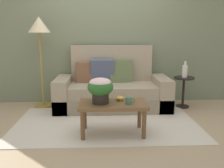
# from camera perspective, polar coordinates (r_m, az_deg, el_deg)

# --- Properties ---
(ground_plane) EXTENTS (14.00, 14.00, 0.00)m
(ground_plane) POSITION_cam_1_polar(r_m,az_deg,el_deg) (3.81, -1.38, -9.10)
(ground_plane) COLOR tan
(wall_back) EXTENTS (6.40, 0.12, 2.82)m
(wall_back) POSITION_cam_1_polar(r_m,az_deg,el_deg) (4.86, -1.81, 12.38)
(wall_back) COLOR slate
(wall_back) RESTS_ON ground
(area_rug) EXTENTS (2.77, 1.62, 0.01)m
(area_rug) POSITION_cam_1_polar(r_m,az_deg,el_deg) (3.78, -1.37, -9.20)
(area_rug) COLOR beige
(area_rug) RESTS_ON ground
(couch) EXTENTS (2.05, 0.89, 1.14)m
(couch) POSITION_cam_1_polar(r_m,az_deg,el_deg) (4.50, -0.05, -1.33)
(couch) COLOR gray
(couch) RESTS_ON ground
(coffee_table) EXTENTS (0.91, 0.50, 0.45)m
(coffee_table) POSITION_cam_1_polar(r_m,az_deg,el_deg) (3.29, 0.20, -5.51)
(coffee_table) COLOR brown
(coffee_table) RESTS_ON ground
(side_table) EXTENTS (0.37, 0.37, 0.57)m
(side_table) POSITION_cam_1_polar(r_m,az_deg,el_deg) (4.69, 16.51, -0.57)
(side_table) COLOR black
(side_table) RESTS_ON ground
(floor_lamp) EXTENTS (0.39, 0.39, 1.66)m
(floor_lamp) POSITION_cam_1_polar(r_m,az_deg,el_deg) (4.62, -16.73, 11.73)
(floor_lamp) COLOR olive
(floor_lamp) RESTS_ON ground
(potted_plant) EXTENTS (0.34, 0.34, 0.34)m
(potted_plant) POSITION_cam_1_polar(r_m,az_deg,el_deg) (3.20, -2.76, -0.87)
(potted_plant) COLOR black
(potted_plant) RESTS_ON coffee_table
(coffee_mug) EXTENTS (0.13, 0.08, 0.10)m
(coffee_mug) POSITION_cam_1_polar(r_m,az_deg,el_deg) (3.19, 3.99, -3.93)
(coffee_mug) COLOR #3D664C
(coffee_mug) RESTS_ON coffee_table
(snack_bowl) EXTENTS (0.12, 0.12, 0.06)m
(snack_bowl) POSITION_cam_1_polar(r_m,az_deg,el_deg) (3.37, 1.88, -3.32)
(snack_bowl) COLOR gold
(snack_bowl) RESTS_ON coffee_table
(table_vase) EXTENTS (0.10, 0.10, 0.30)m
(table_vase) POSITION_cam_1_polar(r_m,az_deg,el_deg) (4.62, 16.78, 3.00)
(table_vase) COLOR silver
(table_vase) RESTS_ON side_table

